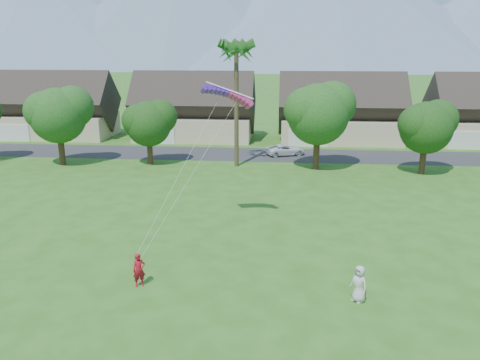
# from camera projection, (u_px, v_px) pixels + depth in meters

# --- Properties ---
(ground) EXTENTS (500.00, 500.00, 0.00)m
(ground) POSITION_uv_depth(u_px,v_px,m) (220.00, 326.00, 20.43)
(ground) COLOR #2D6019
(ground) RESTS_ON ground
(street) EXTENTS (90.00, 7.00, 0.01)m
(street) POSITION_uv_depth(u_px,v_px,m) (259.00, 155.00, 53.00)
(street) COLOR #2D2D30
(street) RESTS_ON ground
(kite_flyer) EXTENTS (0.76, 0.69, 1.75)m
(kite_flyer) POSITION_uv_depth(u_px,v_px,m) (139.00, 270.00, 23.62)
(kite_flyer) COLOR maroon
(kite_flyer) RESTS_ON ground
(watcher) EXTENTS (1.04, 1.06, 1.84)m
(watcher) POSITION_uv_depth(u_px,v_px,m) (359.00, 284.00, 22.17)
(watcher) COLOR silver
(watcher) RESTS_ON ground
(parked_car) EXTENTS (4.80, 3.46, 1.21)m
(parked_car) POSITION_uv_depth(u_px,v_px,m) (285.00, 150.00, 52.58)
(parked_car) COLOR silver
(parked_car) RESTS_ON ground
(mountain_ridge) EXTENTS (540.00, 240.00, 70.00)m
(mountain_ridge) POSITION_uv_depth(u_px,v_px,m) (298.00, 15.00, 260.68)
(mountain_ridge) COLOR slate
(mountain_ridge) RESTS_ON ground
(houses_row) EXTENTS (72.75, 8.19, 8.86)m
(houses_row) POSITION_uv_depth(u_px,v_px,m) (266.00, 114.00, 60.64)
(houses_row) COLOR beige
(houses_row) RESTS_ON ground
(tree_row) EXTENTS (62.27, 6.67, 8.45)m
(tree_row) POSITION_uv_depth(u_px,v_px,m) (245.00, 119.00, 45.94)
(tree_row) COLOR #47301C
(tree_row) RESTS_ON ground
(fan_palm) EXTENTS (3.00, 3.00, 13.80)m
(fan_palm) POSITION_uv_depth(u_px,v_px,m) (236.00, 46.00, 44.68)
(fan_palm) COLOR #4C3D26
(fan_palm) RESTS_ON ground
(parafoil_kite) EXTENTS (3.40, 1.32, 0.50)m
(parafoil_kite) POSITION_uv_depth(u_px,v_px,m) (228.00, 93.00, 29.09)
(parafoil_kite) COLOR #5217B2
(parafoil_kite) RESTS_ON ground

